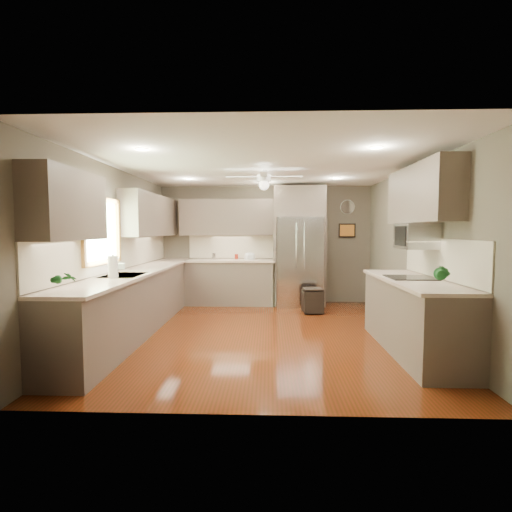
# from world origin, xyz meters

# --- Properties ---
(floor) EXTENTS (5.00, 5.00, 0.00)m
(floor) POSITION_xyz_m (0.00, 0.00, 0.00)
(floor) COLOR #451E09
(floor) RESTS_ON ground
(ceiling) EXTENTS (5.00, 5.00, 0.00)m
(ceiling) POSITION_xyz_m (0.00, 0.00, 2.50)
(ceiling) COLOR white
(ceiling) RESTS_ON ground
(wall_back) EXTENTS (4.50, 0.00, 4.50)m
(wall_back) POSITION_xyz_m (0.00, 2.50, 1.25)
(wall_back) COLOR brown
(wall_back) RESTS_ON ground
(wall_front) EXTENTS (4.50, 0.00, 4.50)m
(wall_front) POSITION_xyz_m (0.00, -2.50, 1.25)
(wall_front) COLOR brown
(wall_front) RESTS_ON ground
(wall_left) EXTENTS (0.00, 5.00, 5.00)m
(wall_left) POSITION_xyz_m (-2.25, 0.00, 1.25)
(wall_left) COLOR brown
(wall_left) RESTS_ON ground
(wall_right) EXTENTS (0.00, 5.00, 5.00)m
(wall_right) POSITION_xyz_m (2.25, 0.00, 1.25)
(wall_right) COLOR brown
(wall_right) RESTS_ON ground
(canister_b) EXTENTS (0.09, 0.09, 0.13)m
(canister_b) POSITION_xyz_m (-1.08, 2.26, 1.01)
(canister_b) COLOR silver
(canister_b) RESTS_ON back_run
(canister_d) EXTENTS (0.09, 0.09, 0.11)m
(canister_d) POSITION_xyz_m (-0.60, 2.23, 1.00)
(canister_d) COLOR maroon
(canister_d) RESTS_ON back_run
(soap_bottle) EXTENTS (0.11, 0.11, 0.19)m
(soap_bottle) POSITION_xyz_m (-2.06, -0.22, 1.04)
(soap_bottle) COLOR white
(soap_bottle) RESTS_ON left_run
(potted_plant_left) EXTENTS (0.17, 0.14, 0.28)m
(potted_plant_left) POSITION_xyz_m (-1.95, -1.94, 1.08)
(potted_plant_left) COLOR #18551F
(potted_plant_left) RESTS_ON left_run
(potted_plant_right) EXTENTS (0.21, 0.19, 0.32)m
(potted_plant_right) POSITION_xyz_m (1.92, -1.56, 1.10)
(potted_plant_right) COLOR #18551F
(potted_plant_right) RESTS_ON right_run
(bowl) EXTENTS (0.29, 0.29, 0.06)m
(bowl) POSITION_xyz_m (-0.32, 2.21, 0.97)
(bowl) COLOR beige
(bowl) RESTS_ON back_run
(left_run) EXTENTS (0.65, 4.70, 1.45)m
(left_run) POSITION_xyz_m (-1.95, 0.15, 0.48)
(left_run) COLOR brown
(left_run) RESTS_ON ground
(back_run) EXTENTS (1.85, 0.65, 1.45)m
(back_run) POSITION_xyz_m (-0.72, 2.20, 0.48)
(back_run) COLOR brown
(back_run) RESTS_ON ground
(uppers) EXTENTS (4.50, 4.70, 0.95)m
(uppers) POSITION_xyz_m (-0.74, 0.71, 1.87)
(uppers) COLOR brown
(uppers) RESTS_ON wall_left
(window) EXTENTS (0.05, 1.12, 0.92)m
(window) POSITION_xyz_m (-2.22, -0.50, 1.55)
(window) COLOR #BFF2B2
(window) RESTS_ON wall_left
(sink) EXTENTS (0.50, 0.70, 0.32)m
(sink) POSITION_xyz_m (-1.93, -0.50, 0.91)
(sink) COLOR silver
(sink) RESTS_ON left_run
(refrigerator) EXTENTS (1.06, 0.75, 2.45)m
(refrigerator) POSITION_xyz_m (0.70, 2.16, 1.19)
(refrigerator) COLOR silver
(refrigerator) RESTS_ON ground
(right_run) EXTENTS (0.70, 2.20, 1.45)m
(right_run) POSITION_xyz_m (1.93, -0.80, 0.48)
(right_run) COLOR brown
(right_run) RESTS_ON ground
(microwave) EXTENTS (0.43, 0.55, 0.34)m
(microwave) POSITION_xyz_m (2.03, -0.55, 1.48)
(microwave) COLOR silver
(microwave) RESTS_ON wall_right
(ceiling_fan) EXTENTS (1.18, 1.18, 0.32)m
(ceiling_fan) POSITION_xyz_m (-0.00, 0.30, 2.33)
(ceiling_fan) COLOR white
(ceiling_fan) RESTS_ON ceiling
(recessed_lights) EXTENTS (2.84, 3.14, 0.01)m
(recessed_lights) POSITION_xyz_m (-0.04, 0.40, 2.49)
(recessed_lights) COLOR white
(recessed_lights) RESTS_ON ceiling
(wall_clock) EXTENTS (0.30, 0.03, 0.30)m
(wall_clock) POSITION_xyz_m (1.75, 2.48, 2.05)
(wall_clock) COLOR white
(wall_clock) RESTS_ON wall_back
(framed_print) EXTENTS (0.36, 0.03, 0.30)m
(framed_print) POSITION_xyz_m (1.75, 2.48, 1.55)
(framed_print) COLOR black
(framed_print) RESTS_ON wall_back
(stool) EXTENTS (0.39, 0.39, 0.45)m
(stool) POSITION_xyz_m (0.90, 1.39, 0.24)
(stool) COLOR black
(stool) RESTS_ON ground
(paper_towel) EXTENTS (0.13, 0.13, 0.31)m
(paper_towel) POSITION_xyz_m (-1.93, -0.83, 1.08)
(paper_towel) COLOR white
(paper_towel) RESTS_ON left_run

